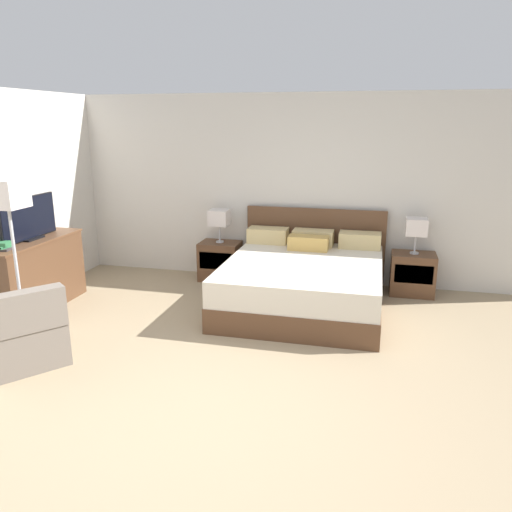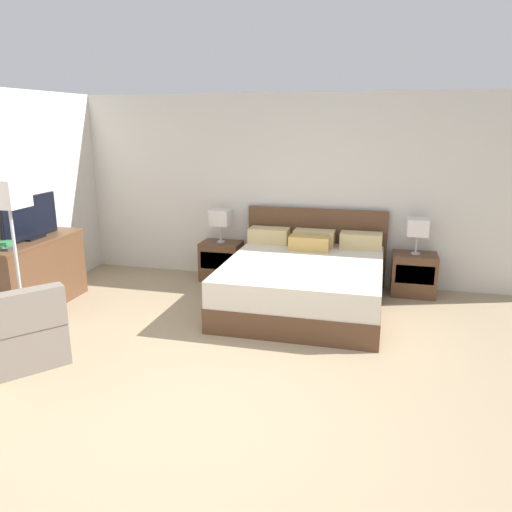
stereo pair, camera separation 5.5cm
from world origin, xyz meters
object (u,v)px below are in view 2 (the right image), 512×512
object	(u,v)px
book_small_top	(0,243)
nightstand_left	(221,261)
tv	(30,219)
book_red_cover	(1,248)
nightstand_right	(414,274)
table_lamp_left	(221,218)
table_lamp_right	(418,228)
floor_lamp	(9,206)
book_blue_cover	(1,246)
bed	(304,281)
dresser	(35,273)
armchair_by_window	(21,334)

from	to	relation	value
book_small_top	nightstand_left	bearing A→B (deg)	49.25
tv	book_red_cover	size ratio (longest dim) A/B	3.74
nightstand_right	table_lamp_left	bearing A→B (deg)	179.97
book_small_top	tv	bearing A→B (deg)	90.05
table_lamp_right	floor_lamp	world-z (taller)	floor_lamp
tv	floor_lamp	size ratio (longest dim) A/B	0.56
table_lamp_left	book_blue_cover	bearing A→B (deg)	-130.62
table_lamp_left	floor_lamp	distance (m)	2.74
book_blue_cover	book_small_top	bearing A→B (deg)	180.00
bed	nightstand_right	bearing A→B (deg)	30.25
nightstand_left	floor_lamp	world-z (taller)	floor_lamp
nightstand_left	dresser	xyz separation A→B (m)	(-1.79, -1.59, 0.16)
armchair_by_window	tv	bearing A→B (deg)	122.00
bed	table_lamp_left	bearing A→B (deg)	149.69
tv	floor_lamp	distance (m)	0.87
table_lamp_right	dresser	size ratio (longest dim) A/B	0.33
tv	armchair_by_window	xyz separation A→B (m)	(0.80, -1.28, -0.79)
tv	book_red_cover	bearing A→B (deg)	-89.49
tv	book_small_top	xyz separation A→B (m)	(0.00, -0.50, -0.17)
book_red_cover	floor_lamp	world-z (taller)	floor_lamp
nightstand_left	floor_lamp	bearing A→B (deg)	-121.48
table_lamp_left	book_red_cover	bearing A→B (deg)	-130.67
table_lamp_left	table_lamp_right	bearing A→B (deg)	0.00
table_lamp_right	book_red_cover	xyz separation A→B (m)	(-4.37, -2.07, -0.03)
table_lamp_right	armchair_by_window	distance (m)	4.61
book_red_cover	book_blue_cover	size ratio (longest dim) A/B	1.28
book_small_top	armchair_by_window	xyz separation A→B (m)	(0.80, -0.78, -0.62)
table_lamp_left	armchair_by_window	world-z (taller)	table_lamp_left
nightstand_right	table_lamp_right	xyz separation A→B (m)	(0.00, 0.00, 0.61)
table_lamp_right	dresser	distance (m)	4.68
table_lamp_left	armchair_by_window	bearing A→B (deg)	-109.06
nightstand_left	floor_lamp	xyz separation A→B (m)	(-1.41, -2.30, 1.09)
nightstand_left	armchair_by_window	size ratio (longest dim) A/B	0.57
tv	nightstand_left	bearing A→B (deg)	41.32
armchair_by_window	nightstand_right	bearing A→B (deg)	38.60
table_lamp_right	book_red_cover	size ratio (longest dim) A/B	1.87
book_small_top	floor_lamp	world-z (taller)	floor_lamp
nightstand_left	table_lamp_right	world-z (taller)	table_lamp_right
table_lamp_left	floor_lamp	xyz separation A→B (m)	(-1.41, -2.30, 0.47)
bed	book_small_top	xyz separation A→B (m)	(-3.08, -1.32, 0.60)
floor_lamp	table_lamp_right	bearing A→B (deg)	29.98
table_lamp_right	book_red_cover	distance (m)	4.83
nightstand_right	book_red_cover	size ratio (longest dim) A/B	2.25
table_lamp_right	tv	distance (m)	4.65
dresser	nightstand_left	bearing A→B (deg)	41.72
table_lamp_right	armchair_by_window	xyz separation A→B (m)	(-3.57, -2.85, -0.60)
dresser	armchair_by_window	size ratio (longest dim) A/B	1.44
book_small_top	armchair_by_window	distance (m)	1.28
book_small_top	book_blue_cover	bearing A→B (deg)	0.00
bed	nightstand_left	size ratio (longest dim) A/B	3.79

